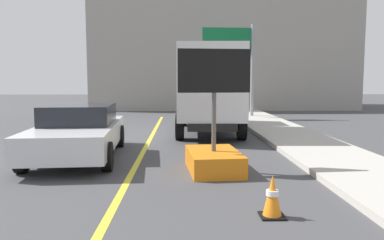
{
  "coord_description": "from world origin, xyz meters",
  "views": [
    {
      "loc": [
        1.09,
        2.86,
        2.0
      ],
      "look_at": [
        1.24,
        8.22,
        1.45
      ],
      "focal_mm": 35.46,
      "sensor_mm": 36.0,
      "label": 1
    }
  ],
  "objects_px": {
    "box_truck": "(209,88)",
    "traffic_cone_mid_lane": "(272,196)",
    "pickup_car": "(79,131)",
    "arrow_board_trailer": "(214,150)",
    "highway_guide_sign": "(238,54)"
  },
  "relations": [
    {
      "from": "pickup_car",
      "to": "box_truck",
      "type": "bearing_deg",
      "value": 51.14
    },
    {
      "from": "box_truck",
      "to": "highway_guide_sign",
      "type": "relative_size",
      "value": 1.32
    },
    {
      "from": "box_truck",
      "to": "pickup_car",
      "type": "height_order",
      "value": "box_truck"
    },
    {
      "from": "arrow_board_trailer",
      "to": "traffic_cone_mid_lane",
      "type": "relative_size",
      "value": 4.24
    },
    {
      "from": "pickup_car",
      "to": "highway_guide_sign",
      "type": "bearing_deg",
      "value": 61.04
    },
    {
      "from": "box_truck",
      "to": "pickup_car",
      "type": "xyz_separation_m",
      "value": [
        -3.75,
        -4.66,
        -1.06
      ]
    },
    {
      "from": "pickup_car",
      "to": "arrow_board_trailer",
      "type": "bearing_deg",
      "value": -25.43
    },
    {
      "from": "highway_guide_sign",
      "to": "box_truck",
      "type": "bearing_deg",
      "value": -109.09
    },
    {
      "from": "box_truck",
      "to": "traffic_cone_mid_lane",
      "type": "relative_size",
      "value": 10.39
    },
    {
      "from": "arrow_board_trailer",
      "to": "traffic_cone_mid_lane",
      "type": "height_order",
      "value": "arrow_board_trailer"
    },
    {
      "from": "box_truck",
      "to": "highway_guide_sign",
      "type": "distance_m",
      "value": 6.23
    },
    {
      "from": "pickup_car",
      "to": "highway_guide_sign",
      "type": "relative_size",
      "value": 0.98
    },
    {
      "from": "arrow_board_trailer",
      "to": "highway_guide_sign",
      "type": "xyz_separation_m",
      "value": [
        2.31,
        11.95,
        2.94
      ]
    },
    {
      "from": "arrow_board_trailer",
      "to": "highway_guide_sign",
      "type": "relative_size",
      "value": 0.54
    },
    {
      "from": "arrow_board_trailer",
      "to": "highway_guide_sign",
      "type": "distance_m",
      "value": 12.52
    }
  ]
}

